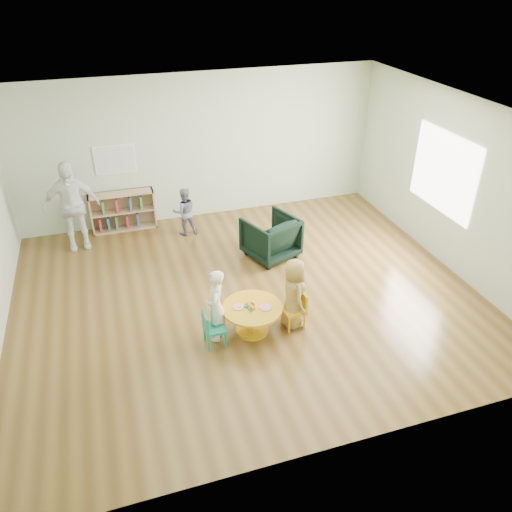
{
  "coord_description": "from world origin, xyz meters",
  "views": [
    {
      "loc": [
        -1.79,
        -6.11,
        4.53
      ],
      "look_at": [
        0.06,
        -0.3,
        0.86
      ],
      "focal_mm": 35.0,
      "sensor_mm": 36.0,
      "label": 1
    }
  ],
  "objects_px": {
    "kid_chair_right": "(296,308)",
    "child_right": "(293,294)",
    "armchair": "(271,237)",
    "child_left": "(216,306)",
    "toddler": "(185,212)",
    "adult_caretaker": "(71,206)",
    "activity_table": "(252,314)",
    "bookshelf": "(122,211)",
    "kid_chair_left": "(212,328)"
  },
  "relations": [
    {
      "from": "kid_chair_right",
      "to": "child_left",
      "type": "bearing_deg",
      "value": 80.61
    },
    {
      "from": "kid_chair_right",
      "to": "armchair",
      "type": "relative_size",
      "value": 0.68
    },
    {
      "from": "bookshelf",
      "to": "toddler",
      "type": "relative_size",
      "value": 1.3
    },
    {
      "from": "child_left",
      "to": "kid_chair_left",
      "type": "bearing_deg",
      "value": -17.04
    },
    {
      "from": "kid_chair_left",
      "to": "toddler",
      "type": "height_order",
      "value": "toddler"
    },
    {
      "from": "kid_chair_right",
      "to": "armchair",
      "type": "bearing_deg",
      "value": -13.14
    },
    {
      "from": "kid_chair_right",
      "to": "armchair",
      "type": "height_order",
      "value": "armchair"
    },
    {
      "from": "bookshelf",
      "to": "child_right",
      "type": "xyz_separation_m",
      "value": [
        2.03,
        -3.75,
        0.16
      ]
    },
    {
      "from": "armchair",
      "to": "child_left",
      "type": "relative_size",
      "value": 0.77
    },
    {
      "from": "armchair",
      "to": "adult_caretaker",
      "type": "bearing_deg",
      "value": -43.64
    },
    {
      "from": "child_right",
      "to": "adult_caretaker",
      "type": "height_order",
      "value": "adult_caretaker"
    },
    {
      "from": "kid_chair_left",
      "to": "bookshelf",
      "type": "xyz_separation_m",
      "value": [
        -0.84,
        3.83,
        0.08
      ]
    },
    {
      "from": "bookshelf",
      "to": "child_left",
      "type": "xyz_separation_m",
      "value": [
        0.94,
        -3.7,
        0.17
      ]
    },
    {
      "from": "kid_chair_right",
      "to": "child_right",
      "type": "bearing_deg",
      "value": 32.98
    },
    {
      "from": "toddler",
      "to": "adult_caretaker",
      "type": "distance_m",
      "value": 1.98
    },
    {
      "from": "activity_table",
      "to": "kid_chair_left",
      "type": "xyz_separation_m",
      "value": [
        -0.6,
        -0.11,
        0.0
      ]
    },
    {
      "from": "activity_table",
      "to": "bookshelf",
      "type": "xyz_separation_m",
      "value": [
        -1.44,
        3.73,
        0.08
      ]
    },
    {
      "from": "child_left",
      "to": "toddler",
      "type": "xyz_separation_m",
      "value": [
        0.16,
        3.12,
        -0.07
      ]
    },
    {
      "from": "activity_table",
      "to": "armchair",
      "type": "distance_m",
      "value": 2.09
    },
    {
      "from": "kid_chair_right",
      "to": "bookshelf",
      "type": "height_order",
      "value": "bookshelf"
    },
    {
      "from": "bookshelf",
      "to": "toddler",
      "type": "xyz_separation_m",
      "value": [
        1.1,
        -0.58,
        0.1
      ]
    },
    {
      "from": "kid_chair_left",
      "to": "child_left",
      "type": "xyz_separation_m",
      "value": [
        0.1,
        0.14,
        0.24
      ]
    },
    {
      "from": "activity_table",
      "to": "child_right",
      "type": "relative_size",
      "value": 0.79
    },
    {
      "from": "kid_chair_left",
      "to": "kid_chair_right",
      "type": "xyz_separation_m",
      "value": [
        1.23,
        0.04,
        0.01
      ]
    },
    {
      "from": "kid_chair_left",
      "to": "child_left",
      "type": "bearing_deg",
      "value": 142.66
    },
    {
      "from": "adult_caretaker",
      "to": "activity_table",
      "type": "bearing_deg",
      "value": -58.22
    },
    {
      "from": "kid_chair_left",
      "to": "child_left",
      "type": "distance_m",
      "value": 0.29
    },
    {
      "from": "bookshelf",
      "to": "toddler",
      "type": "height_order",
      "value": "toddler"
    },
    {
      "from": "kid_chair_right",
      "to": "adult_caretaker",
      "type": "height_order",
      "value": "adult_caretaker"
    },
    {
      "from": "activity_table",
      "to": "armchair",
      "type": "xyz_separation_m",
      "value": [
        0.92,
        1.87,
        0.08
      ]
    },
    {
      "from": "child_left",
      "to": "adult_caretaker",
      "type": "relative_size",
      "value": 0.65
    },
    {
      "from": "toddler",
      "to": "child_right",
      "type": "bearing_deg",
      "value": 105.7
    },
    {
      "from": "kid_chair_left",
      "to": "child_right",
      "type": "bearing_deg",
      "value": 92.66
    },
    {
      "from": "child_left",
      "to": "toddler",
      "type": "bearing_deg",
      "value": -164.03
    },
    {
      "from": "kid_chair_left",
      "to": "adult_caretaker",
      "type": "xyz_separation_m",
      "value": [
        -1.69,
        3.34,
        0.52
      ]
    },
    {
      "from": "kid_chair_right",
      "to": "adult_caretaker",
      "type": "distance_m",
      "value": 4.43
    },
    {
      "from": "activity_table",
      "to": "armchair",
      "type": "bearing_deg",
      "value": 63.93
    },
    {
      "from": "activity_table",
      "to": "child_right",
      "type": "xyz_separation_m",
      "value": [
        0.59,
        -0.02,
        0.24
      ]
    },
    {
      "from": "activity_table",
      "to": "child_left",
      "type": "relative_size",
      "value": 0.78
    },
    {
      "from": "toddler",
      "to": "armchair",
      "type": "bearing_deg",
      "value": 134.04
    },
    {
      "from": "kid_chair_left",
      "to": "child_right",
      "type": "relative_size",
      "value": 0.51
    },
    {
      "from": "kid_chair_left",
      "to": "kid_chair_right",
      "type": "relative_size",
      "value": 0.97
    },
    {
      "from": "activity_table",
      "to": "toddler",
      "type": "height_order",
      "value": "toddler"
    },
    {
      "from": "bookshelf",
      "to": "armchair",
      "type": "relative_size",
      "value": 1.46
    },
    {
      "from": "armchair",
      "to": "kid_chair_left",
      "type": "bearing_deg",
      "value": 31.84
    },
    {
      "from": "armchair",
      "to": "adult_caretaker",
      "type": "relative_size",
      "value": 0.5
    },
    {
      "from": "kid_chair_right",
      "to": "child_right",
      "type": "height_order",
      "value": "child_right"
    },
    {
      "from": "adult_caretaker",
      "to": "bookshelf",
      "type": "bearing_deg",
      "value": 26.84
    },
    {
      "from": "bookshelf",
      "to": "kid_chair_right",
      "type": "bearing_deg",
      "value": -61.42
    },
    {
      "from": "kid_chair_right",
      "to": "toddler",
      "type": "xyz_separation_m",
      "value": [
        -0.97,
        3.21,
        0.16
      ]
    }
  ]
}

